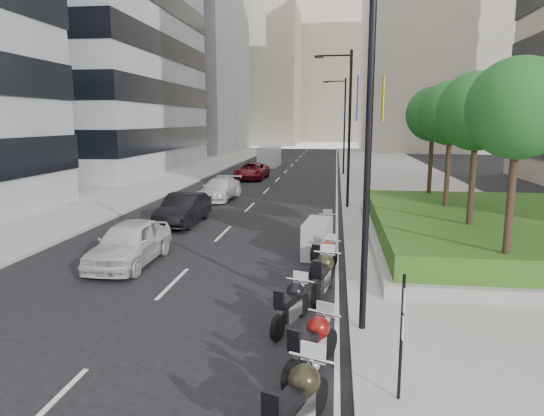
% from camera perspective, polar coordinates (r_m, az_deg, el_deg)
% --- Properties ---
extents(ground, '(160.00, 160.00, 0.00)m').
position_cam_1_polar(ground, '(12.02, -10.94, -15.16)').
color(ground, black).
rests_on(ground, ground).
extents(sidewalk_right, '(10.00, 100.00, 0.15)m').
position_cam_1_polar(sidewalk_right, '(40.94, 15.08, 2.80)').
color(sidewalk_right, '#9E9B93').
rests_on(sidewalk_right, ground).
extents(sidewalk_left, '(8.00, 100.00, 0.15)m').
position_cam_1_polar(sidewalk_left, '(43.47, -13.57, 3.28)').
color(sidewalk_left, '#9E9B93').
rests_on(sidewalk_left, ground).
extents(lane_edge, '(0.12, 100.00, 0.01)m').
position_cam_1_polar(lane_edge, '(40.59, 7.63, 2.90)').
color(lane_edge, silver).
rests_on(lane_edge, ground).
extents(lane_centre, '(0.12, 100.00, 0.01)m').
position_cam_1_polar(lane_centre, '(40.91, 0.32, 3.05)').
color(lane_centre, silver).
rests_on(lane_centre, ground).
extents(building_grey_far, '(22.00, 26.00, 30.00)m').
position_cam_1_polar(building_grey_far, '(85.45, -11.88, 16.66)').
color(building_grey_far, gray).
rests_on(building_grey_far, ground).
extents(building_cream_right, '(28.00, 24.00, 36.00)m').
position_cam_1_polar(building_cream_right, '(93.03, 19.82, 17.61)').
color(building_cream_right, '#B7AD93').
rests_on(building_cream_right, ground).
extents(building_cream_left, '(26.00, 24.00, 34.00)m').
position_cam_1_polar(building_cream_left, '(112.99, -3.69, 16.24)').
color(building_cream_left, '#B7AD93').
rests_on(building_cream_left, ground).
extents(building_cream_centre, '(30.00, 24.00, 38.00)m').
position_cam_1_polar(building_cream_centre, '(131.02, 7.06, 16.23)').
color(building_cream_centre, '#B7AD93').
rests_on(building_cream_centre, ground).
extents(planter, '(10.00, 14.00, 0.40)m').
position_cam_1_polar(planter, '(21.79, 24.50, -3.34)').
color(planter, gray).
rests_on(planter, sidewalk_right).
extents(hedge, '(9.40, 13.40, 0.80)m').
position_cam_1_polar(hedge, '(21.67, 24.61, -1.80)').
color(hedge, '#1E4614').
rests_on(hedge, planter).
extents(tree_0, '(2.80, 2.80, 6.30)m').
position_cam_1_polar(tree_0, '(15.10, 27.02, 10.31)').
color(tree_0, '#332319').
rests_on(tree_0, planter).
extents(tree_1, '(2.80, 2.80, 6.30)m').
position_cam_1_polar(tree_1, '(18.92, 22.99, 10.37)').
color(tree_1, '#332319').
rests_on(tree_1, planter).
extents(tree_2, '(2.80, 2.80, 6.30)m').
position_cam_1_polar(tree_2, '(22.81, 20.33, 10.38)').
color(tree_2, '#332319').
rests_on(tree_2, planter).
extents(tree_3, '(2.80, 2.80, 6.30)m').
position_cam_1_polar(tree_3, '(26.73, 18.44, 10.38)').
color(tree_3, '#332319').
rests_on(tree_3, planter).
extents(lamp_post_0, '(2.34, 0.45, 9.00)m').
position_cam_1_polar(lamp_post_0, '(11.28, 10.56, 9.81)').
color(lamp_post_0, black).
rests_on(lamp_post_0, ground).
extents(lamp_post_1, '(2.34, 0.45, 9.00)m').
position_cam_1_polar(lamp_post_1, '(28.27, 8.80, 10.01)').
color(lamp_post_1, black).
rests_on(lamp_post_1, ground).
extents(lamp_post_2, '(2.34, 0.45, 9.00)m').
position_cam_1_polar(lamp_post_2, '(46.27, 8.34, 10.06)').
color(lamp_post_2, black).
rests_on(lamp_post_2, ground).
extents(parking_sign, '(0.06, 0.32, 2.50)m').
position_cam_1_polar(parking_sign, '(9.13, 15.02, -13.78)').
color(parking_sign, black).
rests_on(parking_sign, ground).
extents(motorcycle_0, '(1.11, 2.37, 1.23)m').
position_cam_1_polar(motorcycle_0, '(8.32, 2.95, -22.18)').
color(motorcycle_0, black).
rests_on(motorcycle_0, ground).
extents(motorcycle_1, '(1.12, 2.12, 1.13)m').
position_cam_1_polar(motorcycle_1, '(10.32, 4.81, -15.72)').
color(motorcycle_1, black).
rests_on(motorcycle_1, ground).
extents(motorcycle_2, '(0.94, 2.13, 1.10)m').
position_cam_1_polar(motorcycle_2, '(12.34, 2.36, -11.30)').
color(motorcycle_2, black).
rests_on(motorcycle_2, ground).
extents(motorcycle_3, '(0.83, 2.44, 1.22)m').
position_cam_1_polar(motorcycle_3, '(14.40, 6.02, -7.88)').
color(motorcycle_3, black).
rests_on(motorcycle_3, ground).
extents(motorcycle_4, '(1.00, 2.07, 1.08)m').
position_cam_1_polar(motorcycle_4, '(16.55, 6.22, -5.75)').
color(motorcycle_4, black).
rests_on(motorcycle_4, ground).
extents(motorcycle_5, '(1.15, 2.40, 1.38)m').
position_cam_1_polar(motorcycle_5, '(18.62, 5.36, -3.58)').
color(motorcycle_5, black).
rests_on(motorcycle_5, ground).
extents(motorcycle_6, '(0.75, 2.25, 1.12)m').
position_cam_1_polar(motorcycle_6, '(20.85, 6.35, -2.35)').
color(motorcycle_6, black).
rests_on(motorcycle_6, ground).
extents(car_a, '(1.89, 4.65, 1.58)m').
position_cam_1_polar(car_a, '(18.20, -16.41, -3.94)').
color(car_a, silver).
rests_on(car_a, ground).
extents(car_b, '(1.72, 4.67, 1.53)m').
position_cam_1_polar(car_b, '(24.59, -10.39, -0.13)').
color(car_b, black).
rests_on(car_b, ground).
extents(car_c, '(2.34, 5.00, 1.41)m').
position_cam_1_polar(car_c, '(31.94, -6.15, 2.23)').
color(car_c, silver).
rests_on(car_c, ground).
extents(car_d, '(2.61, 5.36, 1.47)m').
position_cam_1_polar(car_d, '(43.09, -2.39, 4.38)').
color(car_d, maroon).
rests_on(car_d, ground).
extents(delivery_van, '(2.05, 5.34, 2.24)m').
position_cam_1_polar(delivery_van, '(54.79, -0.34, 5.97)').
color(delivery_van, silver).
rests_on(delivery_van, ground).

